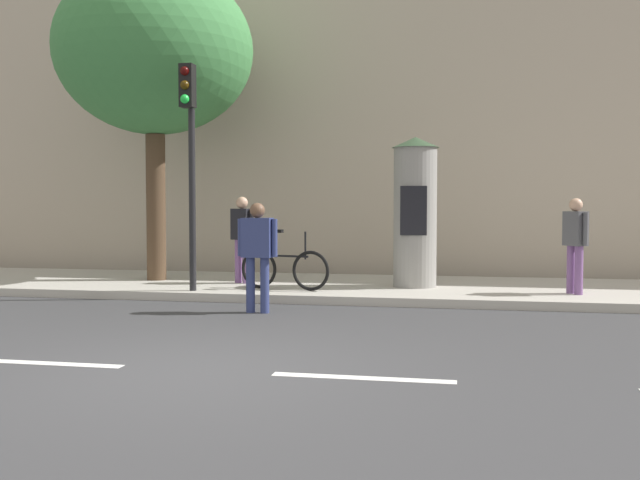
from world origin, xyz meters
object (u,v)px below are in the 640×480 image
pedestrian_in_light_jacket (575,239)px  bicycle_leaning (284,268)px  traffic_light (189,139)px  street_tree (154,51)px  pedestrian_near_pole (242,233)px  pedestrian_with_bag (257,248)px  poster_column (415,211)px

pedestrian_in_light_jacket → bicycle_leaning: 5.11m
traffic_light → street_tree: 2.99m
pedestrian_in_light_jacket → bicycle_leaning: bearing=-176.4°
traffic_light → pedestrian_near_pole: size_ratio=2.35×
street_tree → pedestrian_in_light_jacket: bearing=-6.0°
street_tree → pedestrian_with_bag: bearing=-45.1°
poster_column → pedestrian_with_bag: (-2.25, -2.82, -0.55)m
traffic_light → pedestrian_in_light_jacket: bearing=7.9°
poster_column → pedestrian_in_light_jacket: bearing=-12.8°
street_tree → pedestrian_in_light_jacket: size_ratio=3.85×
traffic_light → pedestrian_with_bag: traffic_light is taller
poster_column → pedestrian_in_light_jacket: (2.78, -0.63, -0.46)m
traffic_light → bicycle_leaning: (1.57, 0.60, -2.31)m
poster_column → pedestrian_with_bag: size_ratio=1.63×
traffic_light → pedestrian_with_bag: (1.60, -1.27, -1.83)m
street_tree → bicycle_leaning: 5.33m
traffic_light → poster_column: (3.85, 1.55, -1.28)m
pedestrian_in_light_jacket → poster_column: bearing=167.2°
pedestrian_with_bag → pedestrian_in_light_jacket: size_ratio=1.04×
street_tree → pedestrian_near_pole: (1.92, -0.27, -3.65)m
pedestrian_with_bag → street_tree: bearing=134.9°
pedestrian_near_pole → poster_column: bearing=0.9°
bicycle_leaning → traffic_light: bearing=-159.0°
pedestrian_with_bag → pedestrian_in_light_jacket: (5.03, 2.19, 0.09)m
street_tree → pedestrian_near_pole: bearing=-7.9°
poster_column → pedestrian_in_light_jacket: 2.89m
poster_column → pedestrian_near_pole: bearing=-179.1°
poster_column → pedestrian_near_pole: 3.39m
poster_column → pedestrian_near_pole: poster_column is taller
pedestrian_near_pole → bicycle_leaning: bearing=-39.9°
pedestrian_in_light_jacket → traffic_light: bearing=-172.1°
traffic_light → street_tree: size_ratio=0.63×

